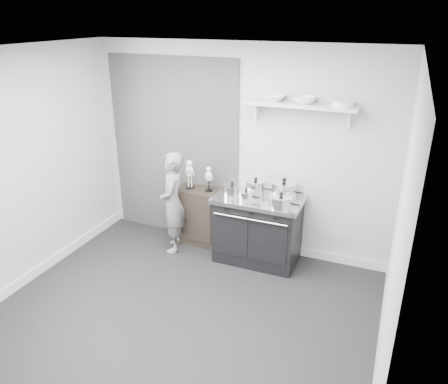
# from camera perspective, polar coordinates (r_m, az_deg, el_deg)

# --- Properties ---
(ground) EXTENTS (4.00, 4.00, 0.00)m
(ground) POSITION_cam_1_polar(r_m,az_deg,el_deg) (4.86, -6.10, -16.01)
(ground) COLOR black
(ground) RESTS_ON ground
(room_shell) EXTENTS (4.02, 3.62, 2.71)m
(room_shell) POSITION_cam_1_polar(r_m,az_deg,el_deg) (4.21, -7.11, 3.27)
(room_shell) COLOR #B6B6B4
(room_shell) RESTS_ON ground
(wall_shelf) EXTENTS (1.30, 0.26, 0.24)m
(wall_shelf) POSITION_cam_1_polar(r_m,az_deg,el_deg) (5.20, 9.99, 11.00)
(wall_shelf) COLOR silver
(wall_shelf) RESTS_ON room_shell
(stove) EXTENTS (1.09, 0.68, 0.88)m
(stove) POSITION_cam_1_polar(r_m,az_deg,el_deg) (5.63, 4.44, -4.77)
(stove) COLOR black
(stove) RESTS_ON ground
(side_cabinet) EXTENTS (0.61, 0.36, 0.80)m
(side_cabinet) POSITION_cam_1_polar(r_m,az_deg,el_deg) (6.06, -3.23, -3.13)
(side_cabinet) COLOR black
(side_cabinet) RESTS_ON ground
(child) EXTENTS (0.49, 0.59, 1.37)m
(child) POSITION_cam_1_polar(r_m,az_deg,el_deg) (5.79, -6.70, -1.37)
(child) COLOR slate
(child) RESTS_ON ground
(pot_front_left) EXTENTS (0.32, 0.24, 0.20)m
(pot_front_left) POSITION_cam_1_polar(r_m,az_deg,el_deg) (5.42, 1.07, 0.18)
(pot_front_left) COLOR silver
(pot_front_left) RESTS_ON stove
(pot_back_left) EXTENTS (0.33, 0.24, 0.21)m
(pot_back_left) POSITION_cam_1_polar(r_m,az_deg,el_deg) (5.54, 4.15, 0.69)
(pot_back_left) COLOR silver
(pot_back_left) RESTS_ON stove
(pot_back_right) EXTENTS (0.41, 0.32, 0.26)m
(pot_back_right) POSITION_cam_1_polar(r_m,az_deg,el_deg) (5.44, 7.81, 0.31)
(pot_back_right) COLOR silver
(pot_back_right) RESTS_ON stove
(pot_front_right) EXTENTS (0.36, 0.28, 0.19)m
(pot_front_right) POSITION_cam_1_polar(r_m,az_deg,el_deg) (5.17, 7.43, -1.23)
(pot_front_right) COLOR silver
(pot_front_right) RESTS_ON stove
(pot_front_center) EXTENTS (0.28, 0.20, 0.16)m
(pot_front_center) POSITION_cam_1_polar(r_m,az_deg,el_deg) (5.34, 2.90, -0.42)
(pot_front_center) COLOR silver
(pot_front_center) RESTS_ON stove
(skeleton_full) EXTENTS (0.13, 0.08, 0.46)m
(skeleton_full) POSITION_cam_1_polar(r_m,az_deg,el_deg) (5.87, -4.51, 2.61)
(skeleton_full) COLOR silver
(skeleton_full) RESTS_ON side_cabinet
(skeleton_torso) EXTENTS (0.11, 0.07, 0.39)m
(skeleton_torso) POSITION_cam_1_polar(r_m,az_deg,el_deg) (5.77, -2.01, 1.96)
(skeleton_torso) COLOR silver
(skeleton_torso) RESTS_ON side_cabinet
(bowl_large) EXTENTS (0.30, 0.30, 0.07)m
(bowl_large) POSITION_cam_1_polar(r_m,az_deg,el_deg) (5.26, 6.36, 12.09)
(bowl_large) COLOR white
(bowl_large) RESTS_ON wall_shelf
(bowl_small) EXTENTS (0.26, 0.26, 0.08)m
(bowl_small) POSITION_cam_1_polar(r_m,az_deg,el_deg) (5.17, 10.43, 11.72)
(bowl_small) COLOR white
(bowl_small) RESTS_ON wall_shelf
(plate_stack) EXTENTS (0.24, 0.24, 0.06)m
(plate_stack) POSITION_cam_1_polar(r_m,az_deg,el_deg) (5.10, 15.27, 11.05)
(plate_stack) COLOR white
(plate_stack) RESTS_ON wall_shelf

